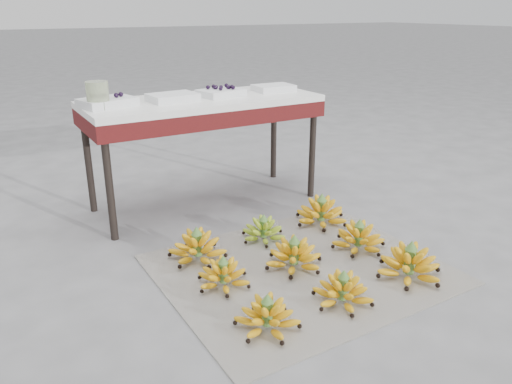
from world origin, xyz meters
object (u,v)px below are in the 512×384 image
newspaper_mat (301,269)px  tray_left (173,97)px  bunch_front_left (267,317)px  bunch_mid_left (224,275)px  bunch_front_center (343,291)px  tray_right (221,92)px  bunch_back_left (197,248)px  vendor_table (203,111)px  bunch_mid_center (294,256)px  bunch_front_right (409,265)px  bunch_back_center (264,231)px  bunch_mid_right (359,238)px  tray_far_left (107,102)px  glass_jar (98,95)px  bunch_back_right (321,213)px  tray_far_right (273,88)px

newspaper_mat → tray_left: size_ratio=4.57×
bunch_front_left → bunch_mid_left: size_ratio=1.32×
bunch_front_center → tray_left: 1.46m
tray_left → tray_right: (0.31, 0.01, 0.00)m
bunch_back_left → vendor_table: 0.91m
bunch_back_left → vendor_table: size_ratio=0.26×
bunch_mid_center → tray_right: 1.15m
newspaper_mat → bunch_back_left: (-0.37, 0.33, 0.06)m
newspaper_mat → bunch_front_right: (0.38, -0.31, 0.06)m
bunch_back_center → bunch_front_center: bearing=-97.4°
bunch_front_left → tray_left: bearing=61.7°
bunch_front_right → bunch_mid_center: bearing=120.8°
bunch_front_center → bunch_mid_right: 0.52m
tray_left → bunch_back_center: bearing=-71.2°
newspaper_mat → tray_far_left: (-0.56, 1.01, 0.68)m
newspaper_mat → tray_far_left: tray_far_left is taller
bunch_front_right → tray_right: (-0.27, 1.30, 0.61)m
bunch_front_left → bunch_back_center: 0.77m
bunch_mid_right → vendor_table: vendor_table is taller
bunch_mid_right → glass_jar: bearing=129.7°
bunch_back_right → vendor_table: size_ratio=0.23×
bunch_back_center → bunch_mid_center: bearing=-100.3°
bunch_front_left → vendor_table: size_ratio=0.24×
tray_far_right → tray_far_left: bearing=179.6°
newspaper_mat → bunch_mid_center: size_ratio=3.58×
vendor_table → tray_far_left: bearing=177.9°
bunch_back_center → vendor_table: size_ratio=0.19×
newspaper_mat → bunch_back_center: (0.01, 0.35, 0.05)m
newspaper_mat → vendor_table: (-0.02, 0.99, 0.58)m
newspaper_mat → bunch_back_left: 0.50m
tray_far_left → tray_right: size_ratio=1.10×
bunch_mid_center → bunch_back_center: (0.03, 0.32, -0.01)m
bunch_back_left → tray_left: tray_left is taller
bunch_mid_right → bunch_back_center: (-0.36, 0.33, -0.01)m
tray_right → tray_far_left: bearing=178.9°
tray_right → tray_far_right: bearing=1.1°
tray_far_right → tray_right: bearing=-178.9°
bunch_front_center → bunch_front_right: bunch_front_right is taller
tray_far_right → glass_jar: 1.10m
bunch_front_left → bunch_mid_left: bearing=69.2°
bunch_mid_right → bunch_mid_center: bearing=171.8°
bunch_front_right → bunch_mid_left: (-0.75, 0.36, -0.01)m
tray_left → tray_right: 0.31m
newspaper_mat → tray_far_left: size_ratio=3.99×
bunch_front_center → tray_far_right: 1.54m
bunch_front_right → bunch_back_center: 0.75m
bunch_front_left → bunch_front_center: same height
bunch_back_left → tray_right: size_ratio=1.25×
bunch_mid_right → tray_far_right: tray_far_right is taller
bunch_front_right → bunch_back_left: 0.98m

